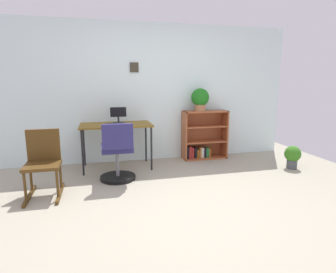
{
  "coord_description": "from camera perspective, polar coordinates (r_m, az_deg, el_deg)",
  "views": [
    {
      "loc": [
        -0.92,
        -2.88,
        1.43
      ],
      "look_at": [
        0.08,
        1.13,
        0.61
      ],
      "focal_mm": 30.05,
      "sensor_mm": 36.0,
      "label": 1
    }
  ],
  "objects": [
    {
      "name": "keyboard",
      "position": [
        4.56,
        -10.53,
        2.48
      ],
      "size": [
        0.32,
        0.13,
        0.02
      ],
      "primitive_type": "cube",
      "color": "#1C2531",
      "rests_on": "desk"
    },
    {
      "name": "rocking_chair",
      "position": [
        3.88,
        -23.98,
        -4.77
      ],
      "size": [
        0.42,
        0.64,
        0.83
      ],
      "color": "#4A3112",
      "rests_on": "ground_plane"
    },
    {
      "name": "office_chair",
      "position": [
        4.11,
        -10.22,
        -3.88
      ],
      "size": [
        0.52,
        0.55,
        0.86
      ],
      "color": "black",
      "rests_on": "ground_plane"
    },
    {
      "name": "desk",
      "position": [
        4.66,
        -10.49,
        1.85
      ],
      "size": [
        1.14,
        0.62,
        0.74
      ],
      "color": "brown",
      "rests_on": "ground_plane"
    },
    {
      "name": "bookshelf_low",
      "position": [
        5.29,
        7.06,
        -0.07
      ],
      "size": [
        0.82,
        0.3,
        0.89
      ],
      "color": "#9E512C",
      "rests_on": "ground_plane"
    },
    {
      "name": "wall_back",
      "position": [
        5.12,
        -3.65,
        8.73
      ],
      "size": [
        5.2,
        0.12,
        2.42
      ],
      "color": "silver",
      "rests_on": "ground_plane"
    },
    {
      "name": "potted_plant_floor",
      "position": [
        5.08,
        23.94,
        -3.58
      ],
      "size": [
        0.26,
        0.26,
        0.38
      ],
      "color": "#474C51",
      "rests_on": "ground_plane"
    },
    {
      "name": "potted_plant_on_shelf",
      "position": [
        5.11,
        6.53,
        7.64
      ],
      "size": [
        0.32,
        0.32,
        0.41
      ],
      "color": "#9E6642",
      "rests_on": "bookshelf_low"
    },
    {
      "name": "ground_plane",
      "position": [
        3.35,
        3.5,
        -14.09
      ],
      "size": [
        6.24,
        6.24,
        0.0
      ],
      "primitive_type": "plane",
      "color": "#A09A86"
    },
    {
      "name": "monitor",
      "position": [
        4.74,
        -10.05,
        4.34
      ],
      "size": [
        0.26,
        0.16,
        0.26
      ],
      "color": "#262628",
      "rests_on": "desk"
    }
  ]
}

